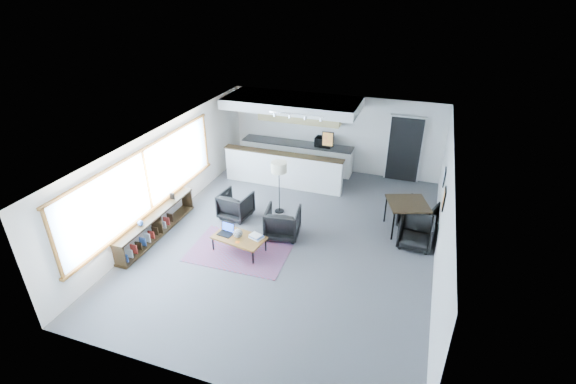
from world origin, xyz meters
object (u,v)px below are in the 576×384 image
(coffee_table, at_px, (239,238))
(dining_chair_far, at_px, (418,216))
(book_stack, at_px, (256,236))
(ceramic_pot, at_px, (238,233))
(floor_lamp, at_px, (279,169))
(microwave, at_px, (324,141))
(armchair_left, at_px, (236,204))
(armchair_right, at_px, (283,221))
(dining_table, at_px, (408,205))
(laptop, at_px, (227,230))
(dining_chair_near, at_px, (416,233))

(coffee_table, relative_size, dining_chair_far, 1.85)
(coffee_table, xyz_separation_m, book_stack, (0.41, 0.10, 0.08))
(ceramic_pot, xyz_separation_m, dining_chair_far, (4.02, 2.52, -0.16))
(coffee_table, distance_m, ceramic_pot, 0.14)
(floor_lamp, height_order, dining_chair_far, floor_lamp)
(ceramic_pot, distance_m, floor_lamp, 2.29)
(microwave, bearing_deg, book_stack, -91.70)
(coffee_table, height_order, armchair_left, armchair_left)
(coffee_table, relative_size, armchair_right, 1.54)
(book_stack, height_order, microwave, microwave)
(coffee_table, relative_size, floor_lamp, 0.87)
(armchair_left, xyz_separation_m, dining_table, (4.48, 0.82, 0.35))
(armchair_left, height_order, armchair_right, armchair_right)
(laptop, height_order, dining_chair_far, dining_chair_far)
(coffee_table, bearing_deg, laptop, 178.41)
(armchair_right, relative_size, floor_lamp, 0.57)
(armchair_right, bearing_deg, floor_lamp, -74.53)
(ceramic_pot, xyz_separation_m, microwave, (0.75, 5.12, 0.60))
(laptop, relative_size, ceramic_pot, 1.74)
(dining_table, bearing_deg, armchair_left, -169.60)
(coffee_table, xyz_separation_m, laptop, (-0.35, 0.07, 0.10))
(floor_lamp, xyz_separation_m, dining_chair_near, (3.75, -0.47, -0.97))
(book_stack, height_order, floor_lamp, floor_lamp)
(laptop, bearing_deg, microwave, 85.93)
(book_stack, xyz_separation_m, floor_lamp, (-0.15, 2.01, 0.88))
(book_stack, relative_size, microwave, 0.67)
(dining_table, xyz_separation_m, dining_chair_near, (0.30, -0.63, -0.40))
(book_stack, bearing_deg, armchair_left, 131.27)
(armchair_right, bearing_deg, coffee_table, 43.74)
(dining_table, distance_m, dining_chair_far, 0.55)
(floor_lamp, bearing_deg, armchair_right, -65.86)
(laptop, bearing_deg, dining_chair_near, 28.00)
(armchair_right, bearing_deg, dining_chair_far, -163.62)
(book_stack, distance_m, dining_chair_near, 3.91)
(dining_table, bearing_deg, microwave, 136.39)
(dining_table, xyz_separation_m, dining_chair_far, (0.30, 0.24, -0.39))
(ceramic_pot, height_order, armchair_right, armchair_right)
(ceramic_pot, relative_size, dining_table, 0.18)
(armchair_right, xyz_separation_m, dining_chair_far, (3.24, 1.52, -0.07))
(dining_table, bearing_deg, armchair_right, -156.52)
(book_stack, relative_size, dining_chair_far, 0.52)
(coffee_table, height_order, laptop, laptop)
(laptop, distance_m, book_stack, 0.77)
(ceramic_pot, height_order, armchair_left, armchair_left)
(ceramic_pot, bearing_deg, book_stack, 14.70)
(floor_lamp, bearing_deg, coffee_table, -97.08)
(laptop, distance_m, ceramic_pot, 0.35)
(ceramic_pot, bearing_deg, dining_chair_near, 22.38)
(coffee_table, xyz_separation_m, dining_table, (3.71, 2.27, 0.38))
(laptop, bearing_deg, coffee_table, -2.53)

